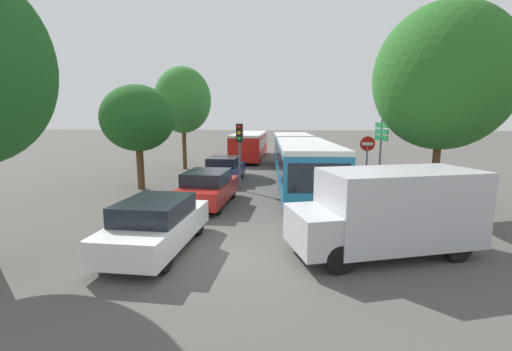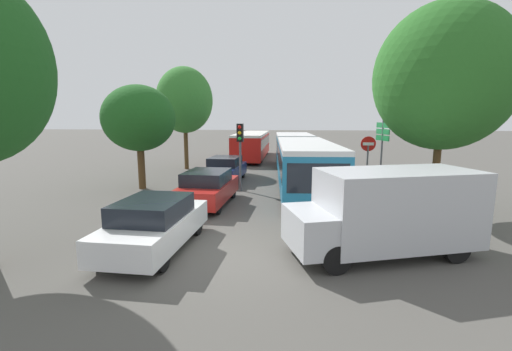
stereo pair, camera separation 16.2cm
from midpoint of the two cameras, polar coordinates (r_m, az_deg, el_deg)
name	(u,v)px [view 2 (the right image)]	position (r m, az deg, el deg)	size (l,w,h in m)	color
ground_plane	(225,253)	(9.65, -4.63, -12.80)	(200.00, 200.00, 0.00)	#4F4C47
articulated_bus	(299,156)	(20.67, 7.46, 3.29)	(3.62, 17.04, 2.51)	teal
city_bus_rear	(252,144)	(31.57, -0.45, 5.34)	(2.60, 11.02, 2.36)	red
queued_car_white	(155,224)	(10.04, -16.11, -7.76)	(1.94, 4.28, 1.47)	white
queued_car_red	(208,188)	(14.66, -7.75, -2.02)	(1.96, 4.33, 1.48)	#B21E19
queued_car_navy	(225,169)	(20.04, -4.88, 1.09)	(1.92, 4.25, 1.46)	navy
white_van	(389,210)	(9.87, 21.68, -5.36)	(5.36, 3.39, 2.31)	#B7BABF
traffic_light	(240,142)	(17.22, -2.39, 5.63)	(0.33, 0.36, 3.40)	#56595E
no_entry_sign	(368,156)	(17.13, 18.37, 3.05)	(0.70, 0.08, 2.82)	#56595E
direction_sign_post	(382,139)	(19.65, 20.54, 5.72)	(0.38, 1.38, 3.60)	#56595E
tree_left_mid	(139,120)	(18.74, -18.73, 8.74)	(3.68, 3.68, 5.35)	#51381E
tree_left_far	(185,100)	(25.34, -11.64, 12.18)	(3.98, 3.98, 7.26)	#51381E
tree_right_near	(441,81)	(14.42, 28.74, 13.63)	(4.90, 4.90, 7.72)	#51381E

